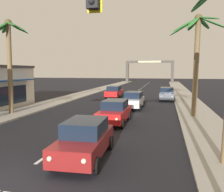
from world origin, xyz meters
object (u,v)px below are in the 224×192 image
(sedan_parked_nearest_kerb, at_px, (167,94))
(traffic_signal_mast, at_px, (102,17))
(town_gateway_arch, at_px, (149,68))
(sedan_oncoming_far, at_px, (114,92))
(palm_left_second, at_px, (9,49))
(palm_right_second, at_px, (197,47))
(sedan_third_in_queue, at_px, (115,111))
(sedan_fifth_in_queue, at_px, (133,100))
(sedan_lead_at_stop_bar, at_px, (85,139))

(sedan_parked_nearest_kerb, bearing_deg, traffic_signal_mast, -94.37)
(traffic_signal_mast, distance_m, town_gateway_arch, 69.68)
(sedan_oncoming_far, distance_m, sedan_parked_nearest_kerb, 7.37)
(traffic_signal_mast, relative_size, palm_left_second, 1.34)
(sedan_oncoming_far, distance_m, palm_right_second, 16.12)
(town_gateway_arch, bearing_deg, sedan_third_in_queue, -88.49)
(traffic_signal_mast, relative_size, sedan_parked_nearest_kerb, 2.42)
(sedan_fifth_in_queue, xyz_separation_m, sedan_oncoming_far, (-3.87, 8.61, 0.00))
(traffic_signal_mast, bearing_deg, town_gateway_arch, 92.83)
(palm_left_second, bearing_deg, town_gateway_arch, 82.24)
(sedan_lead_at_stop_bar, relative_size, palm_right_second, 0.55)
(sedan_lead_at_stop_bar, xyz_separation_m, sedan_parked_nearest_kerb, (3.55, 21.23, 0.00))
(sedan_fifth_in_queue, relative_size, town_gateway_arch, 0.30)
(sedan_lead_at_stop_bar, bearing_deg, palm_left_second, 139.02)
(sedan_fifth_in_queue, bearing_deg, traffic_signal_mast, -85.18)
(sedan_oncoming_far, xyz_separation_m, town_gateway_arch, (1.89, 43.59, 3.65))
(sedan_parked_nearest_kerb, xyz_separation_m, palm_left_second, (-13.21, -12.84, 4.74))
(sedan_third_in_queue, distance_m, sedan_parked_nearest_kerb, 14.66)
(sedan_third_in_queue, height_order, sedan_parked_nearest_kerb, same)
(palm_right_second, distance_m, town_gateway_arch, 56.30)
(sedan_lead_at_stop_bar, distance_m, sedan_parked_nearest_kerb, 21.52)
(sedan_oncoming_far, relative_size, town_gateway_arch, 0.30)
(traffic_signal_mast, height_order, sedan_third_in_queue, traffic_signal_mast)
(sedan_fifth_in_queue, distance_m, sedan_oncoming_far, 9.44)
(traffic_signal_mast, bearing_deg, palm_right_second, 73.79)
(sedan_lead_at_stop_bar, height_order, palm_left_second, palm_left_second)
(palm_left_second, height_order, town_gateway_arch, palm_left_second)
(sedan_parked_nearest_kerb, height_order, palm_left_second, palm_left_second)
(sedan_fifth_in_queue, bearing_deg, sedan_lead_at_stop_bar, -90.87)
(palm_right_second, bearing_deg, sedan_fifth_in_queue, 146.69)
(sedan_parked_nearest_kerb, distance_m, town_gateway_arch, 45.55)
(sedan_lead_at_stop_bar, distance_m, palm_right_second, 12.90)
(traffic_signal_mast, bearing_deg, sedan_third_in_queue, 100.32)
(traffic_signal_mast, height_order, sedan_oncoming_far, traffic_signal_mast)
(sedan_oncoming_far, bearing_deg, palm_left_second, -112.72)
(sedan_lead_at_stop_bar, bearing_deg, sedan_third_in_queue, 91.63)
(palm_left_second, xyz_separation_m, town_gateway_arch, (7.90, 57.92, -1.09))
(palm_left_second, bearing_deg, traffic_signal_mast, -45.82)
(sedan_fifth_in_queue, relative_size, sedan_parked_nearest_kerb, 1.00)
(sedan_oncoming_far, height_order, town_gateway_arch, town_gateway_arch)
(sedan_third_in_queue, xyz_separation_m, sedan_parked_nearest_kerb, (3.76, 14.17, 0.00))
(sedan_parked_nearest_kerb, bearing_deg, town_gateway_arch, 96.73)
(sedan_oncoming_far, height_order, sedan_parked_nearest_kerb, same)
(sedan_lead_at_stop_bar, relative_size, town_gateway_arch, 0.30)
(sedan_third_in_queue, relative_size, sedan_fifth_in_queue, 1.00)
(traffic_signal_mast, xyz_separation_m, palm_right_second, (4.01, 13.80, 0.48))
(sedan_third_in_queue, relative_size, palm_right_second, 0.54)
(traffic_signal_mast, distance_m, sedan_oncoming_far, 26.91)
(traffic_signal_mast, distance_m, sedan_lead_at_stop_bar, 5.71)
(town_gateway_arch, bearing_deg, sedan_oncoming_far, -92.49)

